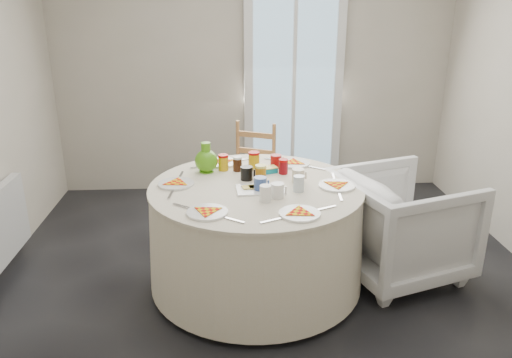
{
  "coord_description": "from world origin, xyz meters",
  "views": [
    {
      "loc": [
        -0.28,
        -3.09,
        1.95
      ],
      "look_at": [
        -0.09,
        0.05,
        0.8
      ],
      "focal_mm": 35.0,
      "sensor_mm": 36.0,
      "label": 1
    }
  ],
  "objects": [
    {
      "name": "mugs_glasses",
      "position": [
        0.03,
        0.05,
        0.81
      ],
      "size": [
        0.72,
        0.72,
        0.12
      ],
      "primitive_type": null,
      "rotation": [
        0.0,
        0.0,
        0.15
      ],
      "color": "#A5A2A2",
      "rests_on": "table"
    },
    {
      "name": "armchair",
      "position": [
        0.96,
        0.13,
        0.39
      ],
      "size": [
        1.01,
        1.05,
        0.86
      ],
      "primitive_type": "imported",
      "rotation": [
        0.0,
        0.0,
        1.9
      ],
      "color": "silver",
      "rests_on": "floor"
    },
    {
      "name": "jar_cluster",
      "position": [
        -0.11,
        0.33,
        0.82
      ],
      "size": [
        0.5,
        0.26,
        0.14
      ],
      "primitive_type": null,
      "rotation": [
        0.0,
        0.0,
        -0.03
      ],
      "color": "maroon",
      "rests_on": "table"
    },
    {
      "name": "table",
      "position": [
        -0.09,
        0.05,
        0.38
      ],
      "size": [
        1.49,
        1.49,
        0.75
      ],
      "primitive_type": "cylinder",
      "color": "silver",
      "rests_on": "floor"
    },
    {
      "name": "wall_back",
      "position": [
        0.0,
        2.0,
        1.3
      ],
      "size": [
        4.0,
        0.02,
        2.6
      ],
      "primitive_type": "cube",
      "color": "#BCB5A3",
      "rests_on": "floor"
    },
    {
      "name": "butter_tub",
      "position": [
        0.02,
        0.31,
        0.79
      ],
      "size": [
        0.13,
        0.11,
        0.04
      ],
      "primitive_type": "cube",
      "rotation": [
        0.0,
        0.0,
        0.34
      ],
      "color": "#0D8197",
      "rests_on": "table"
    },
    {
      "name": "green_pitcher",
      "position": [
        -0.44,
        0.35,
        0.87
      ],
      "size": [
        0.2,
        0.2,
        0.21
      ],
      "primitive_type": null,
      "rotation": [
        0.0,
        0.0,
        0.21
      ],
      "color": "#4C9914",
      "rests_on": "table"
    },
    {
      "name": "floor",
      "position": [
        0.0,
        0.0,
        0.0
      ],
      "size": [
        4.0,
        4.0,
        0.0
      ],
      "primitive_type": "plane",
      "color": "black",
      "rests_on": "ground"
    },
    {
      "name": "glass_door",
      "position": [
        0.4,
        1.95,
        1.05
      ],
      "size": [
        1.0,
        0.08,
        2.1
      ],
      "primitive_type": "cube",
      "color": "silver",
      "rests_on": "floor"
    },
    {
      "name": "place_settings",
      "position": [
        -0.09,
        0.05,
        0.77
      ],
      "size": [
        1.76,
        1.76,
        0.02
      ],
      "primitive_type": null,
      "rotation": [
        0.0,
        0.0,
        0.43
      ],
      "color": "silver",
      "rests_on": "table"
    },
    {
      "name": "cheese_platter",
      "position": [
        -0.07,
        -0.04,
        0.77
      ],
      "size": [
        0.33,
        0.22,
        0.04
      ],
      "primitive_type": null,
      "rotation": [
        0.0,
        0.0,
        0.05
      ],
      "color": "silver",
      "rests_on": "table"
    },
    {
      "name": "wooden_chair",
      "position": [
        -0.09,
        1.09,
        0.47
      ],
      "size": [
        0.53,
        0.52,
        0.91
      ],
      "primitive_type": null,
      "rotation": [
        0.0,
        0.0,
        -0.42
      ],
      "color": "tan",
      "rests_on": "floor"
    }
  ]
}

